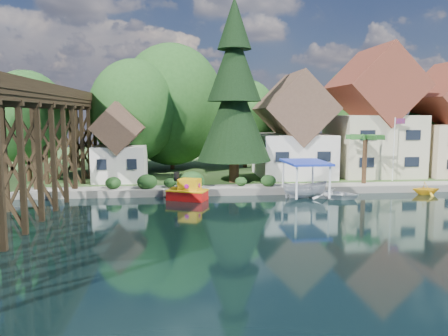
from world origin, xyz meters
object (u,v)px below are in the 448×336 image
at_px(conifer, 234,95).
at_px(palm_tree, 365,139).
at_px(flagpole, 395,142).
at_px(tugboat, 188,192).
at_px(shed, 120,148).
at_px(boat_white_a, 333,193).
at_px(boat_canopy, 305,182).
at_px(house_center, 373,121).
at_px(trestle_bridge, 37,138).
at_px(house_left, 293,133).
at_px(boat_yellow, 426,188).

height_order(conifer, palm_tree, conifer).
height_order(flagpole, tugboat, flagpole).
distance_m(shed, conifer, 12.51).
xyz_separation_m(boat_white_a, boat_canopy, (-2.35, 0.42, 0.92)).
height_order(house_center, palm_tree, house_center).
relative_size(trestle_bridge, boat_white_a, 10.40).
height_order(palm_tree, boat_white_a, palm_tree).
bearing_deg(shed, tugboat, -51.18).
relative_size(house_left, boat_white_a, 2.59).
height_order(shed, boat_white_a, shed).
height_order(house_center, flagpole, house_center).
height_order(conifer, boat_white_a, conifer).
bearing_deg(boat_canopy, boat_white_a, -10.23).
distance_m(tugboat, boat_canopy, 10.05).
xyz_separation_m(flagpole, tugboat, (-20.62, -5.20, -3.66)).
xyz_separation_m(house_center, palm_tree, (-3.56, -6.43, -1.57)).
bearing_deg(boat_canopy, conifer, 132.23).
distance_m(house_left, tugboat, 15.61).
height_order(palm_tree, tugboat, palm_tree).
height_order(tugboat, boat_yellow, tugboat).
bearing_deg(tugboat, shed, 128.82).
bearing_deg(trestle_bridge, house_center, 19.49).
bearing_deg(trestle_bridge, shed, 61.81).
bearing_deg(flagpole, tugboat, -165.85).
xyz_separation_m(house_center, tugboat, (-20.44, -10.16, -5.71)).
distance_m(house_center, boat_yellow, 11.41).
bearing_deg(boat_yellow, trestle_bridge, 96.67).
bearing_deg(tugboat, flagpole, 14.15).
bearing_deg(flagpole, palm_tree, -158.55).
xyz_separation_m(shed, boat_yellow, (27.76, -7.80, -3.19)).
distance_m(shed, flagpole, 27.35).
xyz_separation_m(flagpole, boat_canopy, (-10.59, -5.22, -3.02)).
height_order(flagpole, boat_yellow, flagpole).
bearing_deg(boat_white_a, boat_yellow, -55.24).
height_order(conifer, tugboat, conifer).
bearing_deg(tugboat, house_left, 40.19).
bearing_deg(boat_white_a, flagpole, -26.03).
bearing_deg(house_center, boat_white_a, -127.21).
xyz_separation_m(trestle_bridge, boat_white_a, (23.95, 0.73, -4.91)).
distance_m(flagpole, boat_white_a, 10.73).
xyz_separation_m(trestle_bridge, palm_tree, (28.44, 4.89, -0.51)).
bearing_deg(boat_white_a, house_center, -7.64).
bearing_deg(boat_yellow, conifer, 75.38).
height_order(flagpole, boat_white_a, flagpole).
relative_size(tugboat, boat_canopy, 0.75).
relative_size(trestle_bridge, boat_canopy, 8.87).
bearing_deg(boat_canopy, boat_yellow, 1.92).
xyz_separation_m(house_left, house_center, (9.00, 0.50, 1.28)).
bearing_deg(flagpole, conifer, 177.33).
bearing_deg(boat_yellow, house_center, 8.44).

